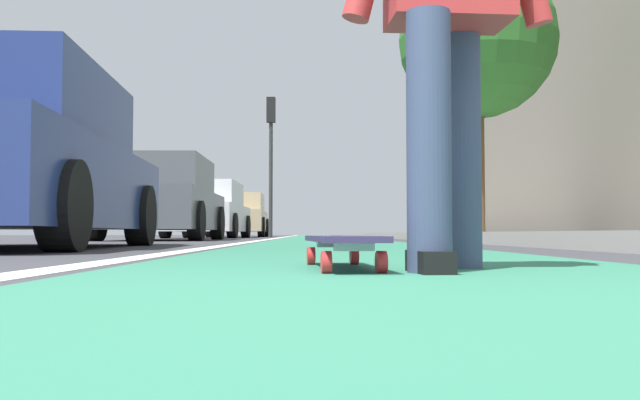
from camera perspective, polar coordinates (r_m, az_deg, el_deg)
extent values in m
plane|color=#38383D|center=(11.20, 0.67, -3.35)|extent=(80.00, 80.00, 0.00)
cube|color=#2D7256|center=(25.20, -0.12, -3.00)|extent=(56.00, 1.99, 0.00)
cube|color=silver|center=(21.22, -3.10, -3.04)|extent=(52.00, 0.16, 0.01)
cube|color=#9E9B93|center=(19.52, 9.72, -2.84)|extent=(52.00, 3.20, 0.14)
cube|color=slate|center=(24.48, 15.13, 7.01)|extent=(40.00, 1.20, 8.44)
cylinder|color=red|center=(2.75, -0.73, -4.57)|extent=(0.07, 0.04, 0.07)
cylinder|color=red|center=(2.77, 2.79, -4.55)|extent=(0.07, 0.04, 0.07)
cylinder|color=red|center=(2.15, 0.51, -5.08)|extent=(0.07, 0.04, 0.07)
cylinder|color=red|center=(2.18, 4.99, -5.04)|extent=(0.07, 0.04, 0.07)
cube|color=silver|center=(2.76, 1.03, -3.57)|extent=(0.07, 0.12, 0.02)
cube|color=silver|center=(2.16, 2.76, -3.81)|extent=(0.07, 0.12, 0.02)
cube|color=#33284C|center=(2.46, 1.79, -3.15)|extent=(0.85, 0.26, 0.02)
cylinder|color=#384260|center=(2.23, 8.80, 4.70)|extent=(0.14, 0.14, 0.82)
cylinder|color=#384260|center=(2.52, 11.35, 3.85)|extent=(0.14, 0.14, 0.82)
cube|color=black|center=(2.21, 8.87, -4.98)|extent=(0.27, 0.12, 0.07)
cube|color=navy|center=(6.41, -24.04, 1.03)|extent=(4.17, 1.98, 0.70)
cube|color=navy|center=(6.34, -24.41, 6.99)|extent=(2.32, 1.76, 0.60)
cube|color=#4C606B|center=(7.39, -21.24, 5.58)|extent=(0.11, 1.59, 0.51)
cylinder|color=black|center=(7.39, -14.31, -1.22)|extent=(0.62, 0.25, 0.61)
cylinder|color=black|center=(4.92, -19.98, -0.43)|extent=(0.62, 0.25, 0.61)
cube|color=#4C5156|center=(13.14, -12.60, -0.84)|extent=(4.13, 1.75, 0.70)
cube|color=#4C5156|center=(13.03, -12.71, 2.04)|extent=(2.27, 1.60, 0.60)
cube|color=#4C606B|center=(14.14, -11.75, 1.67)|extent=(0.04, 1.53, 0.51)
cylinder|color=black|center=(14.57, -14.74, -1.82)|extent=(0.66, 0.22, 0.66)
cylinder|color=black|center=(14.26, -8.30, -1.86)|extent=(0.66, 0.22, 0.66)
cylinder|color=black|center=(12.10, -17.69, -1.61)|extent=(0.66, 0.22, 0.66)
cylinder|color=black|center=(11.73, -9.97, -1.67)|extent=(0.66, 0.22, 0.66)
cube|color=silver|center=(18.96, -9.02, -1.48)|extent=(4.44, 1.87, 0.70)
cube|color=silver|center=(18.84, -9.08, 0.51)|extent=(2.46, 1.67, 0.60)
cube|color=#4C606B|center=(20.03, -8.49, 0.32)|extent=(0.08, 1.54, 0.51)
cylinder|color=black|center=(20.45, -10.66, -2.14)|extent=(0.64, 0.24, 0.63)
cylinder|color=black|center=(20.18, -6.04, -2.16)|extent=(0.64, 0.24, 0.63)
cylinder|color=black|center=(17.79, -12.41, -2.04)|extent=(0.64, 0.24, 0.63)
cylinder|color=black|center=(17.48, -7.10, -2.07)|extent=(0.64, 0.24, 0.63)
cube|color=tan|center=(24.75, -6.57, -1.73)|extent=(4.60, 1.87, 0.70)
cube|color=tan|center=(24.62, -6.59, -0.21)|extent=(2.54, 1.69, 0.60)
cube|color=#4C606B|center=(25.87, -6.36, -0.33)|extent=(0.07, 1.58, 0.51)
cylinder|color=black|center=(26.24, -8.17, -2.23)|extent=(0.67, 0.23, 0.67)
cylinder|color=black|center=(26.10, -4.45, -2.25)|extent=(0.67, 0.23, 0.67)
cylinder|color=black|center=(23.43, -8.94, -2.17)|extent=(0.67, 0.23, 0.67)
cylinder|color=black|center=(23.28, -4.77, -2.19)|extent=(0.67, 0.23, 0.67)
cylinder|color=#2D2D2D|center=(22.32, -4.01, 1.66)|extent=(0.12, 0.12, 3.65)
cube|color=black|center=(22.60, -3.99, 7.29)|extent=(0.24, 0.28, 0.80)
sphere|color=#360606|center=(22.78, -3.97, 7.88)|extent=(0.16, 0.16, 0.16)
sphere|color=#392907|center=(22.73, -3.97, 7.23)|extent=(0.16, 0.16, 0.16)
sphere|color=green|center=(22.69, -3.97, 6.58)|extent=(0.16, 0.16, 0.16)
cylinder|color=brown|center=(13.52, 12.73, 2.63)|extent=(0.22, 0.22, 2.74)
sphere|color=#2D6B28|center=(13.95, 12.62, 12.53)|extent=(2.97, 2.97, 2.97)
cylinder|color=brown|center=(17.17, 9.48, -1.67)|extent=(0.15, 0.15, 0.85)
cylinder|color=brown|center=(16.87, 9.02, -1.66)|extent=(0.15, 0.15, 0.85)
cube|color=black|center=(17.17, 9.49, -2.97)|extent=(0.27, 0.10, 0.07)
cube|color=#2D4C99|center=(17.06, 9.19, 0.81)|extent=(0.25, 0.42, 0.62)
cylinder|color=#2D4C99|center=(17.10, 10.02, 0.81)|extent=(0.09, 0.25, 0.63)
cylinder|color=#2D4C99|center=(17.02, 8.37, 0.81)|extent=(0.09, 0.25, 0.63)
sphere|color=brown|center=(17.09, 9.18, 2.24)|extent=(0.23, 0.23, 0.23)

